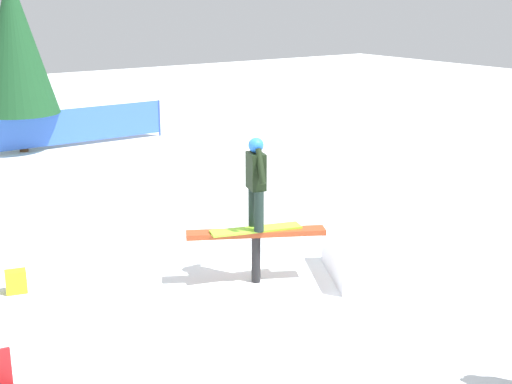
{
  "coord_description": "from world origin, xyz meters",
  "views": [
    {
      "loc": [
        5.82,
        8.36,
        4.31
      ],
      "look_at": [
        0.0,
        0.0,
        1.44
      ],
      "focal_mm": 50.0,
      "sensor_mm": 36.0,
      "label": 1
    }
  ],
  "objects_px": {
    "pine_tree_near": "(14,43)",
    "main_rider_on_rail": "(256,185)",
    "backpack_on_snow": "(16,282)",
    "rail_feature": "(256,239)"
  },
  "relations": [
    {
      "from": "main_rider_on_rail",
      "to": "backpack_on_snow",
      "type": "distance_m",
      "value": 3.84
    },
    {
      "from": "rail_feature",
      "to": "backpack_on_snow",
      "type": "distance_m",
      "value": 3.62
    },
    {
      "from": "main_rider_on_rail",
      "to": "pine_tree_near",
      "type": "height_order",
      "value": "pine_tree_near"
    },
    {
      "from": "main_rider_on_rail",
      "to": "pine_tree_near",
      "type": "distance_m",
      "value": 11.39
    },
    {
      "from": "rail_feature",
      "to": "main_rider_on_rail",
      "type": "bearing_deg",
      "value": 0.0
    },
    {
      "from": "main_rider_on_rail",
      "to": "backpack_on_snow",
      "type": "height_order",
      "value": "main_rider_on_rail"
    },
    {
      "from": "main_rider_on_rail",
      "to": "pine_tree_near",
      "type": "xyz_separation_m",
      "value": [
        0.03,
        -11.3,
        1.43
      ]
    },
    {
      "from": "rail_feature",
      "to": "pine_tree_near",
      "type": "bearing_deg",
      "value": -61.88
    },
    {
      "from": "rail_feature",
      "to": "backpack_on_snow",
      "type": "bearing_deg",
      "value": -0.41
    },
    {
      "from": "pine_tree_near",
      "to": "main_rider_on_rail",
      "type": "bearing_deg",
      "value": 90.15
    }
  ]
}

